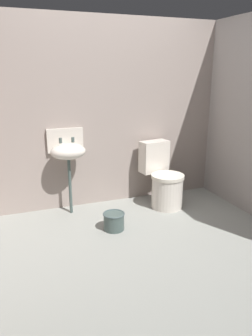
% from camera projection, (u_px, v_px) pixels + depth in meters
% --- Properties ---
extents(ground_plane, '(3.45, 2.71, 0.08)m').
position_uv_depth(ground_plane, '(136.00, 248.00, 3.17)').
color(ground_plane, gray).
extents(wall_back, '(3.45, 0.10, 2.24)m').
position_uv_depth(wall_back, '(100.00, 115.00, 3.91)').
color(wall_back, gray).
rests_on(wall_back, ground).
extents(toilet_near_wall, '(0.47, 0.64, 0.78)m').
position_uv_depth(toilet_near_wall, '(163.00, 180.00, 4.01)').
color(toilet_near_wall, silver).
rests_on(toilet_near_wall, ground).
extents(sink, '(0.42, 0.35, 0.99)m').
position_uv_depth(sink, '(68.00, 151.00, 3.68)').
color(sink, '#435450').
rests_on(sink, ground).
extents(bucket, '(0.23, 0.23, 0.19)m').
position_uv_depth(bucket, '(114.00, 221.00, 3.43)').
color(bucket, '#435450').
rests_on(bucket, ground).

